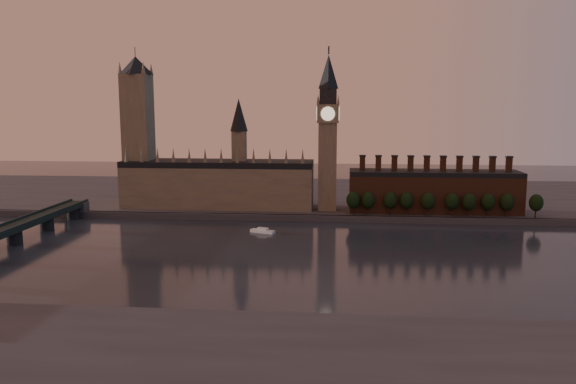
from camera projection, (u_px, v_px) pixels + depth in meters
The scene contains 17 objects.
ground at pixel (302, 259), 269.90m from camera, with size 900.00×900.00×0.00m, color black.
north_bank at pixel (316, 196), 444.89m from camera, with size 900.00×182.00×4.00m.
palace_of_westminster at pixel (219, 181), 385.13m from camera, with size 130.00×30.30×74.00m.
victoria_tower at pixel (138, 126), 384.13m from camera, with size 24.00×24.00×108.00m.
big_ben at pixel (328, 131), 368.64m from camera, with size 15.00×15.00×107.00m.
chimney_block at pixel (434, 191), 368.76m from camera, with size 110.00×25.00×37.00m.
embankment_tree_0 at pixel (353, 200), 358.12m from camera, with size 8.60×8.60×14.88m.
embankment_tree_1 at pixel (368, 200), 357.94m from camera, with size 8.60×8.60×14.88m.
embankment_tree_2 at pixel (390, 200), 357.10m from camera, with size 8.60×8.60×14.88m.
embankment_tree_3 at pixel (406, 201), 356.45m from camera, with size 8.60×8.60×14.88m.
embankment_tree_4 at pixel (428, 201), 353.99m from camera, with size 8.60×8.60×14.88m.
embankment_tree_5 at pixel (452, 201), 353.40m from camera, with size 8.60×8.60×14.88m.
embankment_tree_6 at pixel (469, 202), 352.10m from camera, with size 8.60×8.60×14.88m.
embankment_tree_7 at pixel (488, 202), 352.14m from camera, with size 8.60×8.60×14.88m.
embankment_tree_8 at pixel (507, 202), 351.56m from camera, with size 8.60×8.60×14.88m.
embankment_tree_9 at pixel (536, 203), 348.25m from camera, with size 8.60×8.60×14.88m.
river_boat at pixel (263, 231), 326.26m from camera, with size 15.16×9.04×2.92m.
Camera 1 is at (15.33, -261.36, 73.56)m, focal length 35.00 mm.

